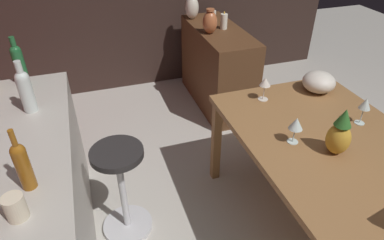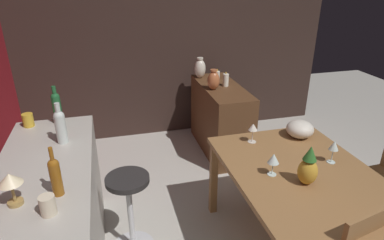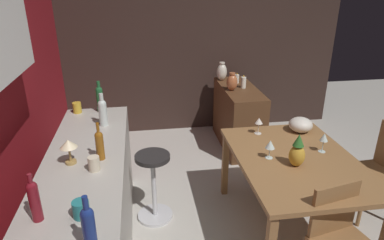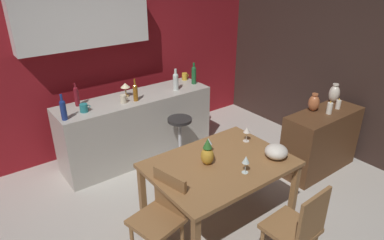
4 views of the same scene
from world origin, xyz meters
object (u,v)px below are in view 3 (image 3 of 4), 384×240
Objects in this scene: wine_glass_center at (270,145)px; fruit_bowl at (301,125)px; pillar_candle_short at (237,79)px; vase_ceramic_ivory at (222,72)px; wine_glass_left at (324,138)px; cup_mustard at (77,108)px; dining_table at (295,166)px; pillar_candle_tall at (243,82)px; sideboard_cabinet at (238,117)px; cup_teal at (81,209)px; wine_bottle_cobalt at (89,226)px; wine_bottle_ruby at (34,199)px; wine_bottle_green at (100,98)px; chair_near_window at (342,240)px; pineapple_centerpiece at (297,152)px; vase_copper at (232,82)px; wine_bottle_amber at (100,144)px; bar_stool at (154,185)px; wine_glass_right at (259,121)px; wine_bottle_clear at (103,111)px; cup_cream at (94,164)px; counter_lamp at (68,146)px; chair_by_doorway at (378,168)px.

fruit_bowl is (0.47, -0.50, -0.05)m from wine_glass_center.
vase_ceramic_ivory reaches higher than pillar_candle_short.
cup_mustard reaches higher than wine_glass_left.
dining_table is 0.31m from wine_glass_center.
wine_glass_left is 2.34m from cup_mustard.
pillar_candle_tall is at bearing -153.87° from vase_ceramic_ivory.
cup_teal is at bearing 146.30° from sideboard_cabinet.
sideboard_cabinet is at bearing -0.14° from dining_table.
wine_bottle_cobalt is 0.41m from wine_bottle_ruby.
chair_near_window is at bearing -134.15° from wine_bottle_green.
vase_ceramic_ivory reaches higher than pineapple_centerpiece.
fruit_bowl is (1.22, -0.23, 0.33)m from chair_near_window.
wine_bottle_ruby is (-0.75, 1.65, 0.17)m from wine_glass_center.
pillar_candle_tall is at bearing -65.52° from vase_copper.
wine_bottle_amber is (-1.80, 1.59, 0.61)m from sideboard_cabinet.
chair_near_window reaches higher than bar_stool.
wine_bottle_cobalt reaches higher than wine_bottle_amber.
pineapple_centerpiece is 1.94m from wine_bottle_green.
pillar_candle_short is at bearing -38.58° from wine_bottle_amber.
wine_bottle_ruby is at bearing 148.68° from vase_ceramic_ivory.
wine_glass_right is 0.49m from wine_glass_center.
wine_glass_left is 1.08× the size of wine_glass_center.
wine_bottle_clear is at bearing -0.92° from cup_teal.
wine_bottle_cobalt is at bearing 99.43° from chair_near_window.
wine_bottle_ruby is at bearing 119.68° from fruit_bowl.
wine_glass_center is 0.23m from pineapple_centerpiece.
wine_glass_center is 1.63m from vase_copper.
vase_copper is at bearing -38.61° from cup_cream.
pillar_candle_tall is (1.74, -0.05, 0.23)m from dining_table.
bar_stool is 2.15× the size of wine_bottle_green.
dining_table is 0.35m from wine_glass_left.
vase_ceramic_ivory is at bearing -56.07° from cup_mustard.
counter_lamp reaches higher than fruit_bowl.
sideboard_cabinet is 6.64× the size of wine_glass_right.
wine_glass_right reaches higher than fruit_bowl.
wine_bottle_cobalt is at bearing -169.84° from cup_mustard.
vase_ceramic_ivory reaches higher than chair_by_doorway.
chair_by_doorway is at bearing -155.35° from pillar_candle_short.
vase_ceramic_ivory is (2.22, -1.66, -0.10)m from counter_lamp.
wine_bottle_cobalt is at bearing -164.72° from counter_lamp.
wine_bottle_amber is at bearing 136.59° from bar_stool.
wine_bottle_ruby is (-0.82, 2.76, 0.54)m from chair_by_doorway.
cup_teal is 0.92× the size of pillar_candle_short.
wine_bottle_clear is at bearing 87.32° from wine_glass_right.
cup_cream reaches higher than chair_near_window.
chair_near_window reaches higher than sideboard_cabinet.
chair_by_doorway is 7.91× the size of cup_cream.
wine_bottle_amber is 2.54× the size of cup_cream.
sideboard_cabinet is at bearing -159.06° from vase_ceramic_ivory.
sideboard_cabinet is 7.80× the size of pillar_candle_short.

